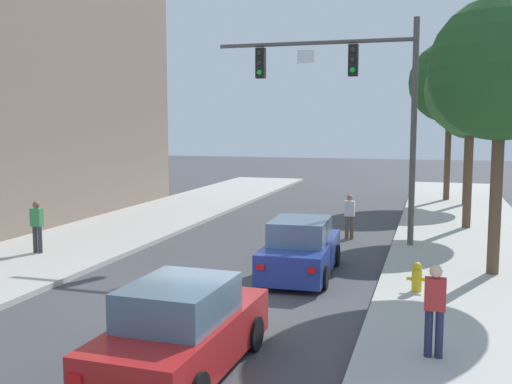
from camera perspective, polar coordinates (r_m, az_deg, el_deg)
name	(u,v)px	position (r m, az deg, el deg)	size (l,w,h in m)	color
ground_plane	(204,297)	(14.74, -5.02, -10.02)	(120.00, 120.00, 0.00)	#424247
sidewalk_right	(489,319)	(13.80, 21.48, -11.30)	(5.00, 60.00, 0.15)	#B2AFA8
traffic_signal_mast	(355,90)	(20.53, 9.52, 9.69)	(6.85, 0.38, 7.50)	#514C47
car_lead_blue	(301,250)	(16.58, 4.33, -5.57)	(1.96, 4.30, 1.60)	navy
car_following_red	(182,331)	(10.32, -7.10, -13.17)	(1.94, 4.29, 1.60)	#B21E1E
pedestrian_sidewalk_left_walker	(37,224)	(19.89, -20.33, -2.93)	(0.36, 0.22, 1.64)	#333338
pedestrian_crossing_road	(349,214)	(21.94, 8.98, -2.14)	(0.36, 0.22, 1.64)	brown
pedestrian_sidewalk_right_walker	(435,306)	(10.88, 16.82, -10.48)	(0.36, 0.22, 1.64)	#232847
fire_hydrant	(417,277)	(15.05, 15.21, -7.88)	(0.48, 0.24, 0.72)	gold
street_tree_nearest	(502,70)	(17.10, 22.56, 10.83)	(3.80, 3.80, 7.40)	brown
street_tree_second	(472,90)	(24.48, 20.03, 9.17)	(3.54, 3.54, 7.13)	brown
street_tree_third	(469,109)	(31.71, 19.81, 7.55)	(3.07, 3.07, 6.39)	brown
street_tree_farthest	(450,82)	(33.39, 18.19, 9.99)	(4.30, 4.30, 8.41)	brown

